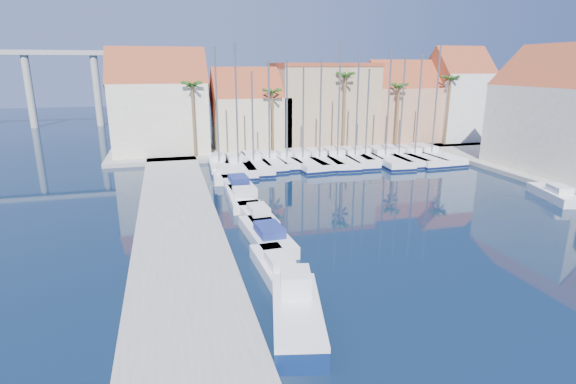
% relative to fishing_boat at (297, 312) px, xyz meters
% --- Properties ---
extents(ground, '(260.00, 260.00, 0.00)m').
position_rel_fishing_boat_xyz_m(ground, '(4.22, -2.35, -0.75)').
color(ground, black).
rests_on(ground, ground).
extents(quay_west, '(6.00, 77.00, 0.50)m').
position_rel_fishing_boat_xyz_m(quay_west, '(-4.78, 11.15, -0.50)').
color(quay_west, gray).
rests_on(quay_west, ground).
extents(shore_north, '(54.00, 16.00, 0.50)m').
position_rel_fishing_boat_xyz_m(shore_north, '(14.22, 45.65, -0.50)').
color(shore_north, gray).
rests_on(shore_north, ground).
extents(fishing_boat, '(3.52, 6.79, 2.27)m').
position_rel_fishing_boat_xyz_m(fishing_boat, '(0.00, 0.00, 0.00)').
color(fishing_boat, '#0D204E').
rests_on(fishing_boat, ground).
extents(motorboat_west_0, '(2.11, 5.84, 1.40)m').
position_rel_fishing_boat_xyz_m(motorboat_west_0, '(0.40, 5.40, -0.24)').
color(motorboat_west_0, white).
rests_on(motorboat_west_0, ground).
extents(motorboat_west_1, '(2.73, 7.25, 1.40)m').
position_rel_fishing_boat_xyz_m(motorboat_west_1, '(0.94, 10.47, -0.24)').
color(motorboat_west_1, white).
rests_on(motorboat_west_1, ground).
extents(motorboat_west_2, '(2.27, 6.15, 1.40)m').
position_rel_fishing_boat_xyz_m(motorboat_west_2, '(1.14, 14.85, -0.24)').
color(motorboat_west_2, white).
rests_on(motorboat_west_2, ground).
extents(motorboat_west_3, '(2.50, 7.06, 1.40)m').
position_rel_fishing_boat_xyz_m(motorboat_west_3, '(0.81, 19.97, -0.24)').
color(motorboat_west_3, white).
rests_on(motorboat_west_3, ground).
extents(motorboat_west_4, '(2.63, 7.51, 1.40)m').
position_rel_fishing_boat_xyz_m(motorboat_west_4, '(1.19, 24.78, -0.24)').
color(motorboat_west_4, white).
rests_on(motorboat_west_4, ground).
extents(motorboat_west_5, '(2.78, 7.41, 1.40)m').
position_rel_fishing_boat_xyz_m(motorboat_west_5, '(0.47, 29.62, -0.24)').
color(motorboat_west_5, white).
rests_on(motorboat_west_5, ground).
extents(motorboat_east_1, '(3.41, 6.36, 1.40)m').
position_rel_fishing_boat_xyz_m(motorboat_east_1, '(28.19, 13.63, -0.24)').
color(motorboat_east_1, white).
rests_on(motorboat_east_1, ground).
extents(sailboat_0, '(2.60, 8.42, 13.60)m').
position_rel_fishing_boat_xyz_m(sailboat_0, '(0.48, 33.95, -0.11)').
color(sailboat_0, white).
rests_on(sailboat_0, ground).
extents(sailboat_1, '(3.30, 11.46, 14.00)m').
position_rel_fishing_boat_xyz_m(sailboat_1, '(2.50, 32.94, -0.17)').
color(sailboat_1, white).
rests_on(sailboat_1, ground).
extents(sailboat_2, '(3.09, 11.49, 11.04)m').
position_rel_fishing_boat_xyz_m(sailboat_2, '(4.39, 33.74, -0.20)').
color(sailboat_2, white).
rests_on(sailboat_2, ground).
extents(sailboat_3, '(2.82, 9.33, 12.23)m').
position_rel_fishing_boat_xyz_m(sailboat_3, '(6.45, 34.26, -0.16)').
color(sailboat_3, white).
rests_on(sailboat_3, ground).
extents(sailboat_4, '(2.29, 8.24, 12.24)m').
position_rel_fishing_boat_xyz_m(sailboat_4, '(8.60, 34.14, -0.14)').
color(sailboat_4, white).
rests_on(sailboat_4, ground).
extents(sailboat_5, '(3.82, 11.48, 11.55)m').
position_rel_fishing_boat_xyz_m(sailboat_5, '(10.38, 33.79, -0.19)').
color(sailboat_5, white).
rests_on(sailboat_5, ground).
extents(sailboat_6, '(3.00, 10.71, 12.51)m').
position_rel_fishing_boat_xyz_m(sailboat_6, '(12.53, 33.68, -0.18)').
color(sailboat_6, white).
rests_on(sailboat_6, ground).
extents(sailboat_7, '(3.89, 11.43, 14.71)m').
position_rel_fishing_boat_xyz_m(sailboat_7, '(14.90, 33.72, -0.16)').
color(sailboat_7, white).
rests_on(sailboat_7, ground).
extents(sailboat_8, '(3.11, 10.63, 13.55)m').
position_rel_fishing_boat_xyz_m(sailboat_8, '(17.13, 33.53, -0.16)').
color(sailboat_8, white).
rests_on(sailboat_8, ground).
extents(sailboat_9, '(2.94, 8.58, 11.25)m').
position_rel_fishing_boat_xyz_m(sailboat_9, '(18.77, 33.92, -0.16)').
color(sailboat_9, white).
rests_on(sailboat_9, ground).
extents(sailboat_10, '(3.84, 12.02, 13.79)m').
position_rel_fishing_boat_xyz_m(sailboat_10, '(20.88, 32.84, -0.18)').
color(sailboat_10, white).
rests_on(sailboat_10, ground).
extents(sailboat_11, '(3.13, 11.54, 13.14)m').
position_rel_fishing_boat_xyz_m(sailboat_11, '(22.89, 33.19, -0.18)').
color(sailboat_11, white).
rests_on(sailboat_11, ground).
extents(sailboat_12, '(3.42, 11.84, 12.97)m').
position_rel_fishing_boat_xyz_m(sailboat_12, '(24.85, 32.76, -0.19)').
color(sailboat_12, white).
rests_on(sailboat_12, ground).
extents(sailboat_13, '(3.52, 11.97, 13.94)m').
position_rel_fishing_boat_xyz_m(sailboat_13, '(27.38, 32.98, -0.18)').
color(sailboat_13, white).
rests_on(sailboat_13, ground).
extents(building_0, '(12.30, 9.00, 13.50)m').
position_rel_fishing_boat_xyz_m(building_0, '(-5.78, 44.65, 5.77)').
color(building_0, beige).
rests_on(building_0, shore_north).
extents(building_1, '(10.30, 8.00, 11.00)m').
position_rel_fishing_boat_xyz_m(building_1, '(6.22, 44.65, 4.54)').
color(building_1, '#CBB78F').
rests_on(building_1, shore_north).
extents(building_2, '(14.20, 10.20, 11.50)m').
position_rel_fishing_boat_xyz_m(building_2, '(17.22, 45.65, 5.51)').
color(building_2, tan).
rests_on(building_2, shore_north).
extents(building_3, '(10.30, 8.00, 12.00)m').
position_rel_fishing_boat_xyz_m(building_3, '(29.22, 44.65, 5.11)').
color(building_3, tan).
rests_on(building_3, shore_north).
extents(building_4, '(8.30, 8.00, 14.00)m').
position_rel_fishing_boat_xyz_m(building_4, '(38.22, 43.65, 6.21)').
color(building_4, silver).
rests_on(building_4, shore_north).
extents(building_6, '(9.00, 14.30, 13.50)m').
position_rel_fishing_boat_xyz_m(building_6, '(36.22, 21.65, 5.77)').
color(building_6, beige).
rests_on(building_6, shore_east).
extents(palm_0, '(2.60, 2.60, 10.15)m').
position_rel_fishing_boat_xyz_m(palm_0, '(-1.78, 39.65, 8.33)').
color(palm_0, brown).
rests_on(palm_0, shore_north).
extents(palm_1, '(2.60, 2.60, 9.15)m').
position_rel_fishing_boat_xyz_m(palm_1, '(8.22, 39.65, 7.38)').
color(palm_1, brown).
rests_on(palm_1, shore_north).
extents(palm_2, '(2.60, 2.60, 11.15)m').
position_rel_fishing_boat_xyz_m(palm_2, '(18.22, 39.65, 9.26)').
color(palm_2, brown).
rests_on(palm_2, shore_north).
extents(palm_3, '(2.60, 2.60, 9.65)m').
position_rel_fishing_boat_xyz_m(palm_3, '(26.22, 39.65, 7.86)').
color(palm_3, brown).
rests_on(palm_3, shore_north).
extents(palm_4, '(2.60, 2.60, 10.65)m').
position_rel_fishing_boat_xyz_m(palm_4, '(34.22, 39.65, 8.80)').
color(palm_4, brown).
rests_on(palm_4, shore_north).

